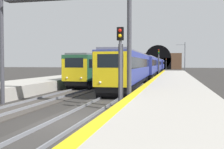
{
  "coord_description": "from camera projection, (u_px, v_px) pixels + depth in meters",
  "views": [
    {
      "loc": [
        -12.07,
        -4.76,
        2.82
      ],
      "look_at": [
        10.37,
        0.27,
        1.86
      ],
      "focal_mm": 44.29,
      "sensor_mm": 36.0,
      "label": 1
    }
  ],
  "objects": [
    {
      "name": "railway_signal_mid",
      "position": [
        159.0,
        60.0,
        55.82
      ],
      "size": [
        0.39,
        0.38,
        5.68
      ],
      "rotation": [
        0.0,
        0.0,
        3.14
      ],
      "color": "#4C4C54",
      "rests_on": "ground_plane"
    },
    {
      "name": "catenary_mast_near",
      "position": [
        185.0,
        58.0,
        72.87
      ],
      "size": [
        0.22,
        2.42,
        8.27
      ],
      "color": "#595B60",
      "rests_on": "ground_plane"
    },
    {
      "name": "ground_plane",
      "position": [
        69.0,
        123.0,
        12.93
      ],
      "size": [
        320.0,
        320.0,
        0.0
      ],
      "primitive_type": "plane",
      "color": "#302D2B"
    },
    {
      "name": "tunnel_portal",
      "position": [
        158.0,
        61.0,
        126.84
      ],
      "size": [
        2.64,
        21.03,
        11.78
      ],
      "color": "brown",
      "rests_on": "ground_plane"
    },
    {
      "name": "train_main_approaching",
      "position": [
        152.0,
        65.0,
        61.18
      ],
      "size": [
        84.72,
        3.19,
        4.02
      ],
      "rotation": [
        0.0,
        0.0,
        3.16
      ],
      "color": "navy",
      "rests_on": "ground_plane"
    },
    {
      "name": "railway_signal_far",
      "position": [
        166.0,
        63.0,
        108.91
      ],
      "size": [
        0.39,
        0.38,
        4.65
      ],
      "rotation": [
        0.0,
        0.0,
        3.14
      ],
      "color": "#38383D",
      "rests_on": "ground_plane"
    },
    {
      "name": "platform_right",
      "position": [
        173.0,
        117.0,
        11.87
      ],
      "size": [
        112.0,
        4.91,
        1.02
      ],
      "primitive_type": "cube",
      "color": "#ADA89E",
      "rests_on": "ground_plane"
    },
    {
      "name": "train_adjacent_platform",
      "position": [
        128.0,
        66.0,
        57.8
      ],
      "size": [
        62.77,
        3.41,
        4.75
      ],
      "rotation": [
        0.0,
        0.0,
        3.11
      ],
      "color": "#235638",
      "rests_on": "ground_plane"
    },
    {
      "name": "track_main_line",
      "position": [
        69.0,
        122.0,
        12.93
      ],
      "size": [
        160.0,
        2.95,
        0.21
      ],
      "color": "#383533",
      "rests_on": "ground_plane"
    },
    {
      "name": "overhead_signal_gantry",
      "position": [
        62.0,
        16.0,
        17.79
      ],
      "size": [
        0.7,
        9.09,
        7.77
      ],
      "color": "#3F3F47",
      "rests_on": "ground_plane"
    },
    {
      "name": "platform_right_edge_strip",
      "position": [
        122.0,
        103.0,
        12.33
      ],
      "size": [
        112.0,
        0.5,
        0.01
      ],
      "primitive_type": "cube",
      "color": "yellow",
      "rests_on": "platform_right"
    },
    {
      "name": "railway_signal_near",
      "position": [
        120.0,
        62.0,
        15.85
      ],
      "size": [
        0.39,
        0.38,
        4.87
      ],
      "rotation": [
        0.0,
        0.0,
        3.14
      ],
      "color": "#4C4C54",
      "rests_on": "ground_plane"
    }
  ]
}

